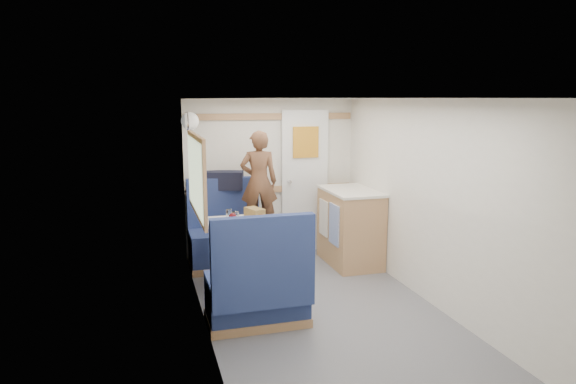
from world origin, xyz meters
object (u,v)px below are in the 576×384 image
object	(u,v)px
bread_loaf	(255,213)
wine_glass	(233,217)
dinette_table	(240,239)
orange_fruit	(251,221)
pepper_grinder	(233,218)
bench_near	(258,293)
tumbler_right	(236,217)
tumbler_mid	(229,214)
duffel_bag	(224,180)
tumbler_left	(233,224)
dome_light	(190,121)
cheese_block	(255,224)
beer_glass	(261,219)
galley_counter	(350,226)
tray	(247,230)
person	(259,182)
bench_far	(227,242)
salt_grinder	(241,221)

from	to	relation	value
bread_loaf	wine_glass	bearing A→B (deg)	-124.39
dinette_table	orange_fruit	xyz separation A→B (m)	(0.11, -0.09, 0.20)
orange_fruit	pepper_grinder	size ratio (longest dim) A/B	0.73
bench_near	orange_fruit	world-z (taller)	bench_near
tumbler_right	pepper_grinder	world-z (taller)	tumbler_right
bread_loaf	bench_near	bearing A→B (deg)	-101.02
dinette_table	tumbler_mid	bearing A→B (deg)	100.73
wine_glass	tumbler_mid	size ratio (longest dim) A/B	1.66
duffel_bag	tumbler_left	bearing A→B (deg)	-78.70
dome_light	tumbler_mid	distance (m)	1.17
dinette_table	bench_near	world-z (taller)	bench_near
bench_near	orange_fruit	size ratio (longest dim) A/B	15.89
orange_fruit	cheese_block	size ratio (longest dim) A/B	0.72
dome_light	beer_glass	xyz separation A→B (m)	(0.61, -0.86, -0.98)
galley_counter	tumbler_right	xyz separation A→B (m)	(-1.48, -0.44, 0.31)
dinette_table	tray	size ratio (longest dim) A/B	2.91
wine_glass	dome_light	bearing A→B (deg)	105.82
tumbler_mid	tray	bearing A→B (deg)	-81.87
bench_near	tumbler_mid	xyz separation A→B (m)	(-0.06, 1.16, 0.47)
beer_glass	pepper_grinder	distance (m)	0.30
bench_near	beer_glass	world-z (taller)	bench_near
dinette_table	duffel_bag	distance (m)	1.21
person	tumbler_left	bearing A→B (deg)	71.12
bench_far	tumbler_mid	distance (m)	0.74
bench_far	wine_glass	size ratio (longest dim) A/B	6.25
galley_counter	bench_near	bearing A→B (deg)	-136.06
person	cheese_block	world-z (taller)	person
duffel_bag	bread_loaf	world-z (taller)	duffel_bag
bench_far	salt_grinder	world-z (taller)	bench_far
beer_glass	galley_counter	bearing A→B (deg)	24.09
orange_fruit	tumbler_mid	bearing A→B (deg)	112.61
tumbler_mid	beer_glass	world-z (taller)	tumbler_mid
galley_counter	tumbler_left	bearing A→B (deg)	-155.21
tray	tumbler_left	xyz separation A→B (m)	(-0.12, 0.10, 0.04)
tumbler_left	tumbler_mid	world-z (taller)	tumbler_left
person	tumbler_right	size ratio (longest dim) A/B	10.54
salt_grinder	tray	bearing A→B (deg)	-87.33
bench_far	cheese_block	xyz separation A→B (m)	(0.13, -1.01, 0.45)
tray	tumbler_mid	distance (m)	0.58
orange_fruit	bread_loaf	bearing A→B (deg)	72.77
galley_counter	dinette_table	bearing A→B (deg)	-159.46
dinette_table	bench_near	size ratio (longest dim) A/B	0.88
orange_fruit	dinette_table	bearing A→B (deg)	139.18
salt_grinder	bread_loaf	bearing A→B (deg)	56.77
wine_glass	salt_grinder	xyz separation A→B (m)	(0.11, 0.15, -0.07)
bench_near	person	bearing A→B (deg)	76.77
tray	tumbler_right	bearing A→B (deg)	96.18
cheese_block	pepper_grinder	size ratio (longest dim) A/B	1.02
orange_fruit	tumbler_right	distance (m)	0.24
tray	tumbler_right	size ratio (longest dim) A/B	2.79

